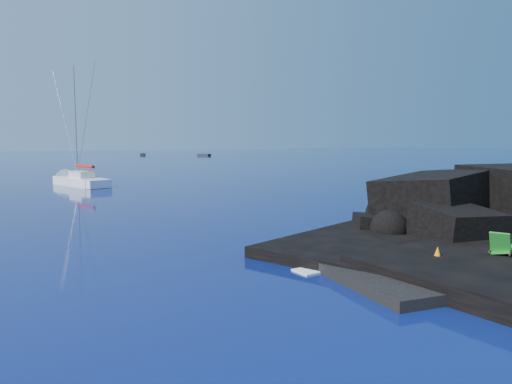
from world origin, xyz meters
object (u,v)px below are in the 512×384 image
sailboat (80,186)px  marker_cone (437,255)px  deck_chair (504,242)px  distant_boat_b (204,156)px  sunbather (498,262)px  distant_boat_a (143,155)px

sailboat → marker_cone: 41.13m
sailboat → deck_chair: size_ratio=6.65×
sailboat → distant_boat_b: (44.73, 78.52, 0.00)m
sailboat → sunbather: size_ratio=6.73×
sunbather → distant_boat_b: size_ratio=0.43×
deck_chair → distant_boat_b: bearing=47.2°
deck_chair → sailboat: bearing=75.8°
marker_cone → sailboat: bearing=98.5°
sunbather → distant_boat_b: (37.10, 120.45, -0.52)m
sailboat → sunbather: sailboat is taller
marker_cone → sunbather: bearing=-39.5°
marker_cone → distant_boat_a: 134.51m
sailboat → distant_boat_a: 96.59m
sunbather → distant_boat_b: 126.04m
distant_boat_b → sailboat: bearing=-143.9°
deck_chair → sunbather: (-1.08, -0.58, -0.45)m
sailboat → sunbather: 42.62m
distant_boat_a → distant_boat_b: 19.09m
sailboat → marker_cone: bearing=-98.2°
distant_boat_a → distant_boat_b: distant_boat_a is taller
sunbather → marker_cone: size_ratio=2.93×
sailboat → distant_boat_a: (30.78, 91.56, 0.00)m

